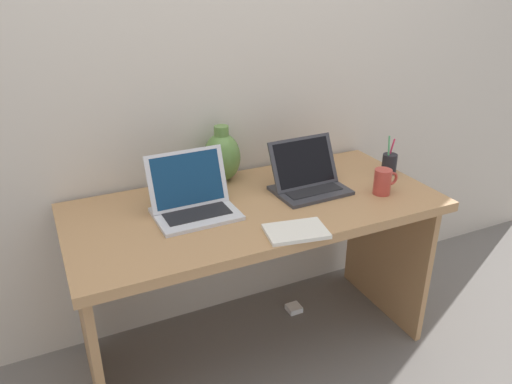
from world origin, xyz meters
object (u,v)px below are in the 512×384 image
Objects in this scene: laptop_right at (307,177)px; coffee_mug at (383,181)px; green_vase at (222,156)px; pen_cup at (389,163)px; laptop_left at (192,198)px; power_brick at (294,308)px; notebook_stack at (296,231)px.

laptop_right is 0.32m from coffee_mug.
green_vase is at bearing 138.72° from laptop_right.
pen_cup is (0.44, 0.00, -0.01)m from laptop_right.
power_brick is (0.54, 0.11, -0.79)m from laptop_left.
green_vase is 3.58× the size of power_brick.
notebook_stack is at bearing -48.55° from laptop_left.
pen_cup is at bearing 0.06° from laptop_right.
laptop_right is at bearing -41.28° from green_vase.
green_vase is 0.91m from power_brick.
green_vase is at bearing 157.97° from power_brick.
laptop_left is 0.34m from green_vase.
coffee_mug reaches higher than notebook_stack.
green_vase is 0.70m from coffee_mug.
laptop_right is 0.80m from power_brick.
laptop_right is 0.39m from green_vase.
green_vase is at bearing 47.62° from laptop_left.
green_vase is (0.22, 0.24, 0.05)m from laptop_left.
green_vase is 1.39× the size of pen_cup.
laptop_right is 1.24× the size of green_vase.
laptop_left is at bearing 131.45° from notebook_stack.
notebook_stack is (0.28, -0.32, -0.05)m from laptop_left.
pen_cup is (0.73, -0.25, -0.06)m from green_vase.
power_brick is (0.26, 0.43, -0.74)m from notebook_stack.
coffee_mug is 0.63× the size of pen_cup.
notebook_stack reaches higher than power_brick.
notebook_stack is 3.13× the size of power_brick.
laptop_left reaches higher than coffee_mug.
laptop_left is at bearing 179.10° from laptop_right.
coffee_mug is at bearing 16.00° from notebook_stack.
pen_cup is at bearing 44.68° from coffee_mug.
laptop_right is 4.44× the size of power_brick.
laptop_right is 1.42× the size of notebook_stack.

